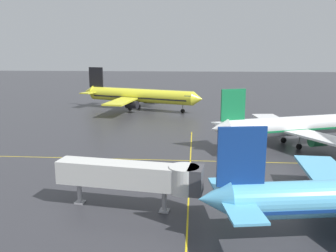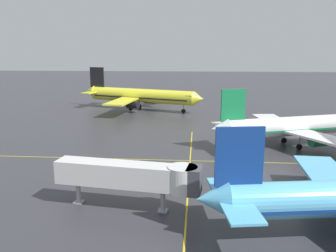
{
  "view_description": "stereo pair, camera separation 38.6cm",
  "coord_description": "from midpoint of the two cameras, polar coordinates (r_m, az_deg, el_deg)",
  "views": [
    {
      "loc": [
        0.57,
        -22.74,
        18.04
      ],
      "look_at": [
        -4.41,
        42.02,
        4.16
      ],
      "focal_mm": 37.5,
      "sensor_mm": 36.0,
      "label": 1
    },
    {
      "loc": [
        0.95,
        -22.71,
        18.04
      ],
      "look_at": [
        -4.41,
        42.02,
        4.16
      ],
      "focal_mm": 37.5,
      "sensor_mm": 36.0,
      "label": 2
    }
  ],
  "objects": [
    {
      "name": "airliner_second_row",
      "position": [
        72.18,
        20.34,
        0.01
      ],
      "size": [
        35.73,
        30.6,
        11.45
      ],
      "color": "white",
      "rests_on": "ground"
    },
    {
      "name": "jet_bridge",
      "position": [
        40.64,
        -4.92,
        -8.11
      ],
      "size": [
        17.36,
        5.28,
        5.58
      ],
      "color": "silver",
      "rests_on": "ground"
    },
    {
      "name": "airliner_third_row",
      "position": [
        110.41,
        -4.87,
        4.93
      ],
      "size": [
        40.35,
        34.56,
        12.94
      ],
      "color": "yellow",
      "rests_on": "ground"
    },
    {
      "name": "taxiway_markings",
      "position": [
        42.66,
        3.04,
        -12.96
      ],
      "size": [
        137.51,
        78.88,
        0.01
      ],
      "color": "yellow",
      "rests_on": "ground"
    }
  ]
}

